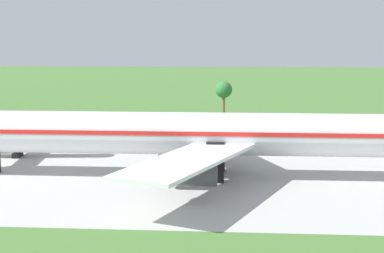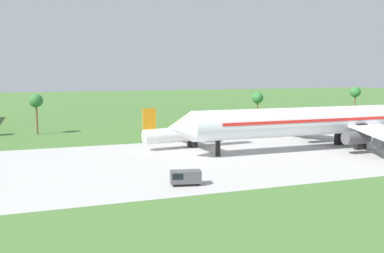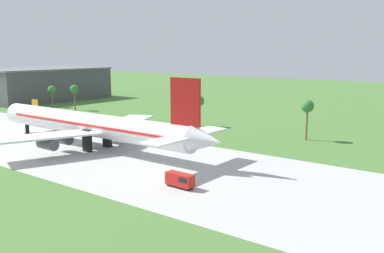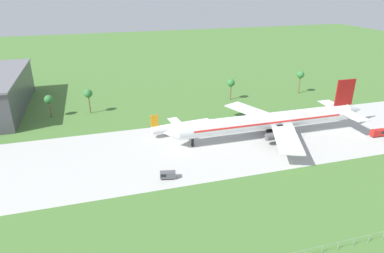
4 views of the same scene
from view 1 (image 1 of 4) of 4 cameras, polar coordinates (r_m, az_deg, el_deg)
name	(u,v)px [view 1 (image 1 of 4)]	position (r m, az deg, el deg)	size (l,w,h in m)	color
jet_airliner	(204,134)	(82.32, 1.15, -0.74)	(79.70, 51.14, 19.27)	white
regional_aircraft	(16,139)	(100.40, -16.69, -1.19)	(22.74, 20.42, 9.00)	white
palm_tree_row	(98,89)	(128.47, -9.14, 3.66)	(122.76, 3.60, 11.45)	brown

